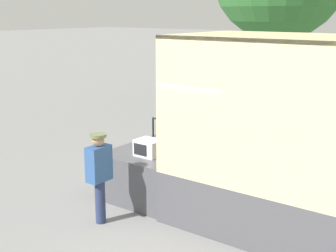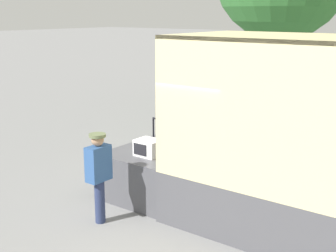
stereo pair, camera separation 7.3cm
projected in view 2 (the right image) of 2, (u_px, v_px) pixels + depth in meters
ground_plane at (194, 201)px, 9.26m from camera, size 160.00×160.00×0.00m
tailgate_deck at (162, 170)px, 9.62m from camera, size 1.59×2.27×0.94m
microwave at (149, 148)px, 8.98m from camera, size 0.48×0.40×0.32m
portable_generator at (174, 134)px, 9.83m from camera, size 0.73×0.49×0.55m
worker_person at (99, 169)px, 8.09m from camera, size 0.29×0.44×1.63m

